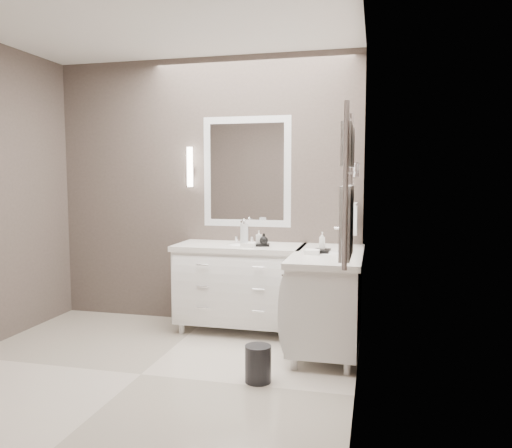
% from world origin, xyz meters
% --- Properties ---
extents(floor, '(3.20, 3.00, 0.01)m').
position_xyz_m(floor, '(0.00, 0.00, -0.01)').
color(floor, silver).
rests_on(floor, ground).
extents(ceiling, '(3.20, 3.00, 0.01)m').
position_xyz_m(ceiling, '(0.00, 0.00, 2.71)').
color(ceiling, white).
rests_on(ceiling, wall_back).
extents(wall_back, '(3.20, 0.01, 2.70)m').
position_xyz_m(wall_back, '(0.00, 1.50, 1.35)').
color(wall_back, '#4F443F').
rests_on(wall_back, floor).
extents(wall_right, '(0.01, 3.00, 2.70)m').
position_xyz_m(wall_right, '(1.60, 0.00, 1.35)').
color(wall_right, '#4F443F').
rests_on(wall_right, floor).
extents(vanity_back, '(1.24, 0.59, 0.97)m').
position_xyz_m(vanity_back, '(0.45, 1.23, 0.49)').
color(vanity_back, white).
rests_on(vanity_back, floor).
extents(vanity_right, '(0.59, 1.24, 0.97)m').
position_xyz_m(vanity_right, '(1.33, 0.90, 0.49)').
color(vanity_right, white).
rests_on(vanity_right, floor).
extents(mirror_back, '(0.90, 0.02, 1.10)m').
position_xyz_m(mirror_back, '(0.45, 1.49, 1.55)').
color(mirror_back, white).
rests_on(mirror_back, wall_back).
extents(mirror_right, '(0.02, 0.90, 1.10)m').
position_xyz_m(mirror_right, '(1.59, 0.80, 1.55)').
color(mirror_right, white).
rests_on(mirror_right, wall_right).
extents(sconce_back, '(0.06, 0.06, 0.40)m').
position_xyz_m(sconce_back, '(-0.13, 1.43, 1.59)').
color(sconce_back, white).
rests_on(sconce_back, wall_back).
extents(sconce_right, '(0.06, 0.06, 0.40)m').
position_xyz_m(sconce_right, '(1.53, 0.22, 1.59)').
color(sconce_right, white).
rests_on(sconce_right, wall_right).
extents(towel_bar_corner, '(0.03, 0.22, 0.30)m').
position_xyz_m(towel_bar_corner, '(1.54, 1.36, 1.12)').
color(towel_bar_corner, white).
rests_on(towel_bar_corner, wall_right).
extents(towel_ladder, '(0.06, 0.58, 0.90)m').
position_xyz_m(towel_ladder, '(1.55, -0.40, 1.39)').
color(towel_ladder, white).
rests_on(towel_ladder, wall_right).
extents(waste_bin, '(0.22, 0.22, 0.27)m').
position_xyz_m(waste_bin, '(0.90, 0.08, 0.14)').
color(waste_bin, black).
rests_on(waste_bin, floor).
extents(amenity_tray_back, '(0.17, 0.14, 0.02)m').
position_xyz_m(amenity_tray_back, '(0.67, 1.17, 0.86)').
color(amenity_tray_back, black).
rests_on(amenity_tray_back, vanity_back).
extents(amenity_tray_right, '(0.14, 0.18, 0.03)m').
position_xyz_m(amenity_tray_right, '(1.27, 0.90, 0.86)').
color(amenity_tray_right, black).
rests_on(amenity_tray_right, vanity_right).
extents(water_bottle, '(0.10, 0.10, 0.21)m').
position_xyz_m(water_bottle, '(0.53, 1.09, 0.96)').
color(water_bottle, silver).
rests_on(water_bottle, vanity_back).
extents(soap_bottle_a, '(0.06, 0.06, 0.12)m').
position_xyz_m(soap_bottle_a, '(0.64, 1.19, 0.93)').
color(soap_bottle_a, white).
rests_on(soap_bottle_a, amenity_tray_back).
extents(soap_bottle_b, '(0.10, 0.10, 0.10)m').
position_xyz_m(soap_bottle_b, '(0.70, 1.14, 0.92)').
color(soap_bottle_b, black).
rests_on(soap_bottle_b, amenity_tray_back).
extents(soap_bottle_c, '(0.07, 0.07, 0.15)m').
position_xyz_m(soap_bottle_c, '(1.27, 0.90, 0.95)').
color(soap_bottle_c, white).
rests_on(soap_bottle_c, amenity_tray_right).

